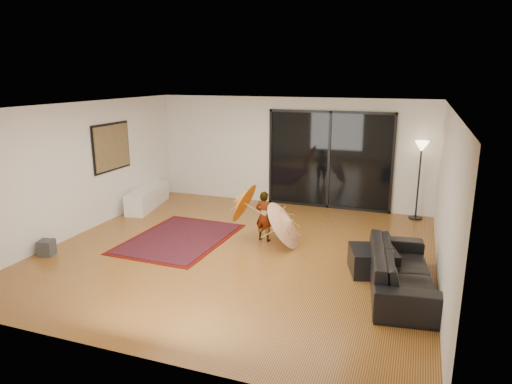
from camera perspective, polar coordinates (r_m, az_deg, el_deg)
The scene contains 17 objects.
floor at distance 8.69m, azimuth -2.18°, elevation -7.38°, with size 7.00×7.00×0.00m, color #AA692E.
ceiling at distance 8.08m, azimuth -2.36°, elevation 10.69°, with size 7.00×7.00×0.00m, color white.
wall_back at distance 11.54m, azimuth 4.29°, elevation 5.05°, with size 7.00×7.00×0.00m, color silver.
wall_front at distance 5.34m, azimuth -16.60°, elevation -6.79°, with size 7.00×7.00×0.00m, color silver.
wall_left at distance 10.11m, azimuth -21.02°, elevation 2.77°, with size 7.00×7.00×0.00m, color silver.
wall_right at distance 7.72m, azimuth 22.60°, elevation -0.78°, with size 7.00×7.00×0.00m, color silver.
sliding_door at distance 11.31m, azimuth 9.13°, elevation 3.94°, with size 3.06×0.07×2.40m.
painting at distance 10.80m, azimuth -17.58°, elevation 5.37°, with size 0.04×1.28×1.08m.
media_console at distance 11.73m, azimuth -13.38°, elevation -0.64°, with size 0.45×1.82×0.51m, color white.
speaker at distance 9.28m, azimuth -24.71°, elevation -6.35°, with size 0.25×0.25×0.29m, color #424244.
persian_rug at distance 9.42m, azimuth -9.51°, elevation -5.74°, with size 1.91×2.61×0.02m.
sofa at distance 7.42m, azimuth 17.74°, elevation -9.23°, with size 2.31×0.90×0.68m, color black.
ottoman at distance 7.96m, azimuth 14.39°, elevation -8.33°, with size 0.73×0.73×0.42m, color black.
floor_lamp at distance 10.87m, azimuth 19.90°, elevation 4.02°, with size 0.31×0.31×1.80m.
child at distance 9.06m, azimuth 1.02°, elevation -3.03°, with size 0.37×0.24×1.01m, color #999999.
parasol_orange at distance 9.14m, azimuth -2.34°, elevation -1.40°, with size 0.53×0.86×0.88m.
parasol_white at distance 8.76m, azimuth 4.43°, elevation -3.71°, with size 0.72×1.00×1.00m.
Camera 1 is at (3.04, -7.47, 3.23)m, focal length 32.00 mm.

